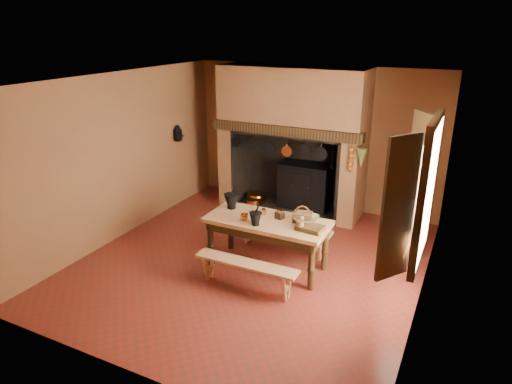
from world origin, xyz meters
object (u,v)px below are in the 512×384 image
wicker_basket (302,217)px  bench_front (246,269)px  work_table (267,227)px  mixing_bowl (306,219)px  coffee_grinder (280,214)px  iron_range (305,185)px

wicker_basket → bench_front: bearing=-129.8°
work_table → mixing_bowl: size_ratio=5.19×
coffee_grinder → mixing_bowl: coffee_grinder is taller
wicker_basket → work_table: bearing=-172.7°
bench_front → mixing_bowl: mixing_bowl is taller
work_table → mixing_bowl: mixing_bowl is taller
work_table → coffee_grinder: bearing=38.9°
work_table → bench_front: size_ratio=1.22×
mixing_bowl → work_table: bearing=-163.1°
mixing_bowl → wicker_basket: 0.07m
iron_range → work_table: bearing=-82.7°
iron_range → coffee_grinder: iron_range is taller
bench_front → wicker_basket: wicker_basket is taller
iron_range → wicker_basket: 2.52m
wicker_basket → coffee_grinder: bearing=175.8°
bench_front → coffee_grinder: (0.14, 0.82, 0.54)m
bench_front → mixing_bowl: (0.55, 0.87, 0.52)m
bench_front → work_table: bearing=90.0°
coffee_grinder → mixing_bowl: bearing=20.1°
iron_range → coffee_grinder: 2.46m
bench_front → mixing_bowl: size_ratio=4.27×
mixing_bowl → wicker_basket: wicker_basket is taller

